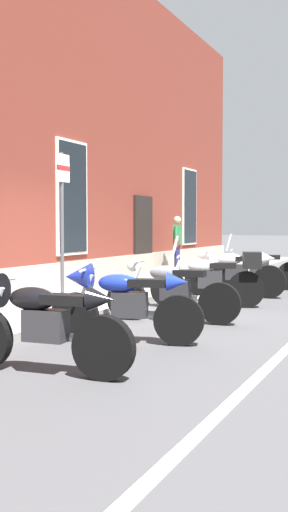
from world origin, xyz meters
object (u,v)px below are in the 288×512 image
at_px(pedestrian_striped_shirt, 177,241).
at_px(motorcycle_grey_naked, 171,291).
at_px(motorcycle_black_sport, 35,319).
at_px(motorcycle_blue_sport, 120,300).
at_px(motorcycle_white_sport, 231,270).
at_px(motorcycle_green_touring, 262,266).
at_px(motorcycle_silver_touring, 213,278).
at_px(parking_sign, 62,209).

bearing_deg(pedestrian_striped_shirt, motorcycle_grey_naked, -158.85).
distance_m(motorcycle_black_sport, motorcycle_blue_sport, 1.71).
height_order(motorcycle_grey_naked, motorcycle_white_sport, motorcycle_white_sport).
bearing_deg(motorcycle_blue_sport, pedestrian_striped_shirt, 17.50).
xyz_separation_m(motorcycle_grey_naked, motorcycle_white_sport, (3.46, 0.08, 0.09)).
bearing_deg(motorcycle_green_touring, pedestrian_striped_shirt, 53.54).
relative_size(motorcycle_grey_naked, motorcycle_silver_touring, 1.07).
height_order(motorcycle_black_sport, motorcycle_white_sport, motorcycle_white_sport).
xyz_separation_m(motorcycle_green_touring, parking_sign, (-5.46, 1.93, 1.22)).
distance_m(motorcycle_black_sport, motorcycle_silver_touring, 5.31).
bearing_deg(motorcycle_blue_sport, motorcycle_white_sport, 1.22).
bearing_deg(motorcycle_silver_touring, motorcycle_blue_sport, 179.29).
xyz_separation_m(motorcycle_black_sport, pedestrian_striped_shirt, (10.80, 2.78, 0.48)).
bearing_deg(motorcycle_silver_touring, pedestrian_striped_shirt, 27.93).
height_order(motorcycle_grey_naked, motorcycle_silver_touring, motorcycle_silver_touring).
xyz_separation_m(motorcycle_silver_touring, motorcycle_white_sport, (1.64, 0.16, 0.02)).
distance_m(motorcycle_white_sport, motorcycle_green_touring, 1.64).
height_order(motorcycle_silver_touring, motorcycle_white_sport, motorcycle_silver_touring).
distance_m(motorcycle_grey_naked, pedestrian_striped_shirt, 7.86).
bearing_deg(parking_sign, motorcycle_silver_touring, -39.30).
bearing_deg(motorcycle_black_sport, motorcycle_blue_sport, -2.81).
height_order(motorcycle_blue_sport, motorcycle_grey_naked, motorcycle_blue_sport).
height_order(pedestrian_striped_shirt, parking_sign, parking_sign).
height_order(motorcycle_white_sport, parking_sign, parking_sign).
xyz_separation_m(motorcycle_grey_naked, motorcycle_silver_touring, (1.83, -0.08, 0.07)).
bearing_deg(motorcycle_blue_sport, parking_sign, 51.84).
xyz_separation_m(motorcycle_white_sport, pedestrian_striped_shirt, (3.85, 2.75, 0.47)).
distance_m(motorcycle_grey_naked, motorcycle_silver_touring, 1.83).
bearing_deg(pedestrian_striped_shirt, motorcycle_blue_sport, -162.50).
bearing_deg(motorcycle_grey_naked, pedestrian_striped_shirt, 21.15).
relative_size(motorcycle_blue_sport, motorcycle_silver_touring, 0.98).
bearing_deg(parking_sign, motorcycle_blue_sport, -128.16).
bearing_deg(pedestrian_striped_shirt, motorcycle_green_touring, -126.46).
height_order(motorcycle_black_sport, motorcycle_blue_sport, motorcycle_blue_sport).
bearing_deg(motorcycle_grey_naked, motorcycle_black_sport, 179.19).
height_order(motorcycle_black_sport, motorcycle_grey_naked, motorcycle_black_sport).
xyz_separation_m(motorcycle_silver_touring, pedestrian_striped_shirt, (5.49, 2.91, 0.49)).
relative_size(motorcycle_silver_touring, motorcycle_white_sport, 0.94).
relative_size(motorcycle_blue_sport, motorcycle_green_touring, 0.91).
bearing_deg(motorcycle_grey_naked, motorcycle_green_touring, -2.21).
bearing_deg(motorcycle_green_touring, parking_sign, 160.58).
distance_m(pedestrian_striped_shirt, parking_sign, 7.81).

